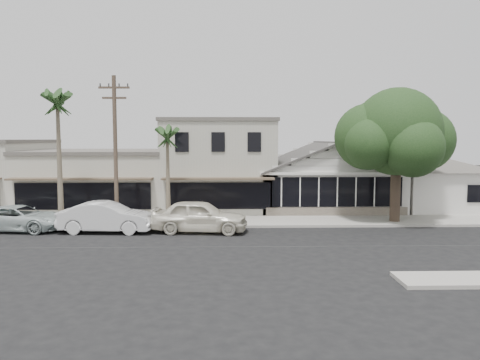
{
  "coord_description": "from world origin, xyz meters",
  "views": [
    {
      "loc": [
        -2.3,
        -22.64,
        5.34
      ],
      "look_at": [
        -1.61,
        6.0,
        2.78
      ],
      "focal_mm": 35.0,
      "sensor_mm": 36.0,
      "label": 1
    }
  ],
  "objects_px": {
    "car_0": "(200,216)",
    "car_1": "(107,217)",
    "car_2": "(19,218)",
    "shade_tree": "(394,135)",
    "utility_pole": "(115,148)"
  },
  "relations": [
    {
      "from": "car_1",
      "to": "shade_tree",
      "type": "height_order",
      "value": "shade_tree"
    },
    {
      "from": "car_1",
      "to": "shade_tree",
      "type": "relative_size",
      "value": 0.62
    },
    {
      "from": "car_2",
      "to": "shade_tree",
      "type": "height_order",
      "value": "shade_tree"
    },
    {
      "from": "shade_tree",
      "to": "utility_pole",
      "type": "bearing_deg",
      "value": -175.9
    },
    {
      "from": "utility_pole",
      "to": "car_2",
      "type": "distance_m",
      "value": 6.82
    },
    {
      "from": "car_2",
      "to": "shade_tree",
      "type": "bearing_deg",
      "value": -78.59
    },
    {
      "from": "car_0",
      "to": "car_1",
      "type": "height_order",
      "value": "car_0"
    },
    {
      "from": "car_0",
      "to": "car_1",
      "type": "bearing_deg",
      "value": 94.95
    },
    {
      "from": "car_1",
      "to": "car_0",
      "type": "bearing_deg",
      "value": -87.68
    },
    {
      "from": "car_0",
      "to": "car_2",
      "type": "bearing_deg",
      "value": 92.24
    },
    {
      "from": "car_0",
      "to": "shade_tree",
      "type": "distance_m",
      "value": 13.17
    },
    {
      "from": "car_1",
      "to": "car_2",
      "type": "distance_m",
      "value": 5.19
    },
    {
      "from": "car_1",
      "to": "car_2",
      "type": "height_order",
      "value": "car_1"
    },
    {
      "from": "shade_tree",
      "to": "car_1",
      "type": "bearing_deg",
      "value": -171.38
    },
    {
      "from": "car_0",
      "to": "shade_tree",
      "type": "bearing_deg",
      "value": -71.62
    }
  ]
}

